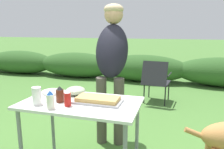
{
  "coord_description": "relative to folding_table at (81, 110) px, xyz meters",
  "views": [
    {
      "loc": [
        0.83,
        -1.78,
        1.41
      ],
      "look_at": [
        0.13,
        0.59,
        0.89
      ],
      "focal_mm": 35.0,
      "sensor_mm": 36.0,
      "label": 1
    }
  ],
  "objects": [
    {
      "name": "food_tray",
      "position": [
        0.16,
        0.02,
        0.1
      ],
      "size": [
        0.44,
        0.23,
        0.06
      ],
      "color": "#9E9EA3",
      "rests_on": "folding_table"
    },
    {
      "name": "camp_chair_green_behind_table",
      "position": [
        0.49,
        2.31,
        -0.2
      ],
      "size": [
        0.53,
        0.64,
        0.83
      ],
      "rotation": [
        0.0,
        0.0,
        -0.12
      ],
      "color": "#232328",
      "rests_on": "ground"
    },
    {
      "name": "ketchup_bottle",
      "position": [
        -0.06,
        -0.14,
        0.15
      ],
      "size": [
        0.06,
        0.06,
        0.15
      ],
      "color": "red",
      "rests_on": "folding_table"
    },
    {
      "name": "mixing_bowl",
      "position": [
        -0.15,
        0.19,
        0.12
      ],
      "size": [
        0.2,
        0.2,
        0.09
      ],
      "primitive_type": "ellipsoid",
      "color": "#ADBC99",
      "rests_on": "folding_table"
    },
    {
      "name": "shrub_hedge",
      "position": [
        0.0,
        4.06,
        -0.3
      ],
      "size": [
        14.4,
        0.9,
        0.72
      ],
      "color": "#2D5623",
      "rests_on": "ground"
    },
    {
      "name": "plate_stack",
      "position": [
        -0.4,
        0.15,
        0.09
      ],
      "size": [
        0.21,
        0.21,
        0.03
      ],
      "primitive_type": "cylinder",
      "color": "white",
      "rests_on": "folding_table"
    },
    {
      "name": "mayo_bottle",
      "position": [
        -0.17,
        -0.24,
        0.15
      ],
      "size": [
        0.07,
        0.07,
        0.16
      ],
      "color": "silver",
      "rests_on": "folding_table"
    },
    {
      "name": "paper_cup_stack",
      "position": [
        -0.34,
        -0.18,
        0.16
      ],
      "size": [
        0.08,
        0.08,
        0.16
      ],
      "primitive_type": "cylinder",
      "color": "white",
      "rests_on": "folding_table"
    },
    {
      "name": "bbq_sauce_bottle",
      "position": [
        -0.18,
        -0.06,
        0.15
      ],
      "size": [
        0.07,
        0.07,
        0.15
      ],
      "color": "#562314",
      "rests_on": "folding_table"
    },
    {
      "name": "standing_person_in_olive_jacket",
      "position": [
        0.08,
        0.75,
        0.4
      ],
      "size": [
        0.45,
        0.56,
        1.71
      ],
      "rotation": [
        0.0,
        0.0,
        0.11
      ],
      "color": "#4C473D",
      "rests_on": "ground"
    },
    {
      "name": "folding_table",
      "position": [
        0.0,
        0.0,
        0.0
      ],
      "size": [
        1.1,
        0.64,
        0.74
      ],
      "color": "silver",
      "rests_on": "ground"
    }
  ]
}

